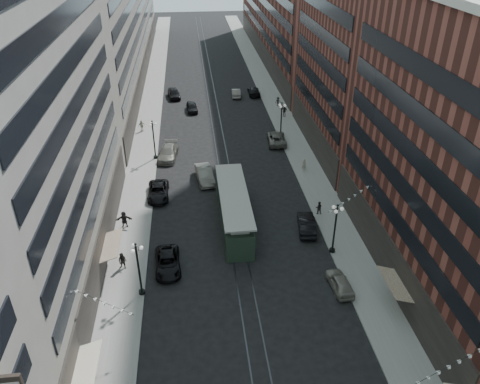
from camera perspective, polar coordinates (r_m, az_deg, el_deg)
name	(u,v)px	position (r m, az deg, el deg)	size (l,w,h in m)	color
ground	(220,141)	(70.18, -2.51, 6.23)	(220.00, 220.00, 0.00)	black
sidewalk_west	(149,119)	(79.56, -11.06, 8.77)	(4.00, 180.00, 0.15)	gray
sidewalk_east	(280,113)	(80.66, 4.89, 9.54)	(4.00, 180.00, 0.15)	gray
rail_west	(211,116)	(79.34, -3.55, 9.18)	(0.12, 180.00, 0.02)	#2D2D33
rail_east	(219,116)	(79.42, -2.53, 9.23)	(0.12, 180.00, 0.02)	#2D2D33
building_west_mid	(31,130)	(41.80, -24.15, 6.92)	(8.00, 36.00, 28.00)	gray
building_west_far	(119,9)	(101.90, -14.53, 20.74)	(8.00, 90.00, 26.00)	gray
building_east_mid	(454,159)	(41.71, 24.66, 3.69)	(8.00, 30.00, 24.00)	brown
building_east_far	(280,4)	(112.10, 4.90, 21.83)	(8.00, 72.00, 24.00)	brown
lamppost_sw_far	(138,267)	(41.32, -12.27, -8.97)	(1.03, 1.14, 5.52)	black
lamppost_sw_mid	(154,138)	(64.45, -10.48, 6.44)	(1.03, 1.14, 5.52)	black
lamppost_se_far	(335,227)	(46.10, 11.51, -4.21)	(1.03, 1.14, 5.52)	black
lamppost_se_mid	(281,119)	(70.10, 5.05, 8.86)	(1.03, 1.14, 5.52)	black
streetcar	(234,210)	(50.21, -0.75, -2.20)	(3.02, 13.62, 3.77)	#213426
car_2	(168,262)	(45.22, -8.81, -8.47)	(2.35, 5.10, 1.42)	black
car_4	(340,282)	(43.51, 12.08, -10.74)	(1.63, 4.05, 1.38)	gray
pedestrian_2	(123,261)	(45.70, -14.12, -8.17)	(0.85, 0.46, 1.74)	black
car_7	(158,191)	(56.37, -9.94, 0.07)	(2.41, 5.23, 1.45)	black
car_8	(168,152)	(65.42, -8.74, 4.78)	(2.31, 5.68, 1.65)	slate
car_9	(174,93)	(88.53, -8.06, 11.82)	(2.01, 4.99, 1.70)	black
car_10	(306,224)	(50.19, 8.11, -3.86)	(1.68, 4.80, 1.58)	black
car_11	(277,138)	(69.34, 4.48, 6.55)	(2.55, 5.53, 1.54)	#626157
car_12	(254,91)	(89.31, 1.70, 12.19)	(2.02, 4.96, 1.44)	black
car_13	(192,107)	(81.66, -5.88, 10.26)	(1.76, 4.37, 1.49)	black
car_14	(236,93)	(88.34, -0.48, 11.99)	(1.53, 4.38, 1.44)	gray
pedestrian_5	(124,219)	(51.39, -13.94, -3.25)	(1.73, 0.50, 1.87)	black
pedestrian_6	(142,126)	(74.40, -11.89, 7.93)	(1.05, 0.48, 1.79)	#B6B096
pedestrian_7	(319,208)	(52.86, 9.57, -1.89)	(0.75, 0.41, 1.54)	black
pedestrian_8	(304,164)	(61.72, 7.79, 3.37)	(0.60, 0.40, 1.65)	#A9A38C
pedestrian_9	(278,102)	(83.50, 4.65, 10.94)	(1.03, 0.43, 1.60)	black
car_extra_0	(205,175)	(59.03, -4.33, 2.13)	(1.86, 5.33, 1.76)	slate
pedestrian_extra_0	(284,111)	(78.87, 5.42, 9.80)	(1.10, 0.50, 1.88)	black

